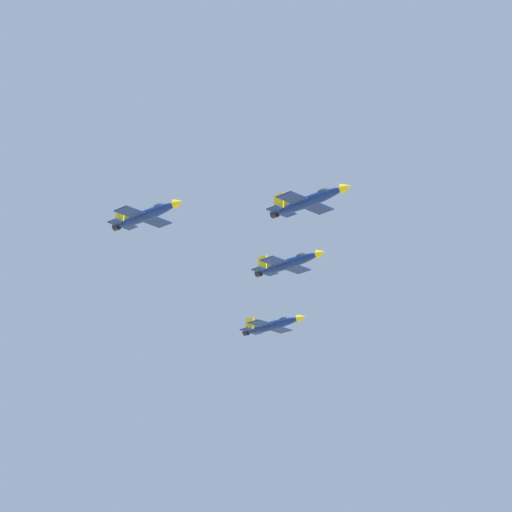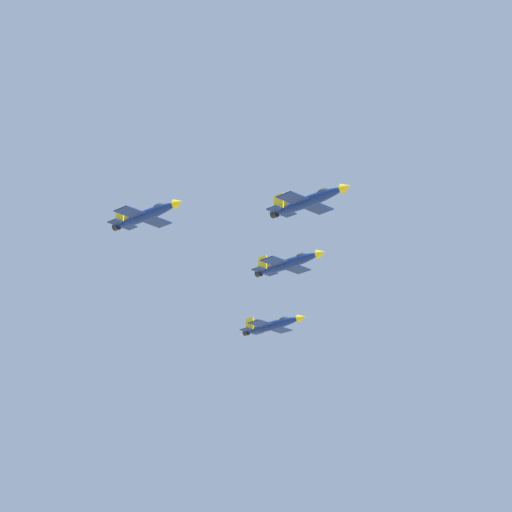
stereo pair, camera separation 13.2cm
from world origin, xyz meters
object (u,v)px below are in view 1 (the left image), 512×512
Objects in this scene: jet_lead at (309,201)px; jet_left_outer at (273,325)px; jet_left_wingman at (289,263)px; jet_right_wingman at (146,215)px.

jet_left_outer is (46.15, -23.21, -4.88)m from jet_lead.
jet_left_wingman reaches higher than jet_right_wingman.
jet_left_wingman is (23.07, -11.60, -1.17)m from jet_lead.
jet_lead is at bearing 39.44° from jet_right_wingman.
jet_lead is 25.88m from jet_right_wingman.
jet_right_wingman is at bearing -89.49° from jet_left_wingman.
jet_lead is at bearing -39.86° from jet_left_wingman.
jet_lead is at bearing -41.22° from jet_left_outer.
jet_right_wingman is 53.99m from jet_left_outer.
jet_left_wingman is 1.04× the size of jet_right_wingman.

